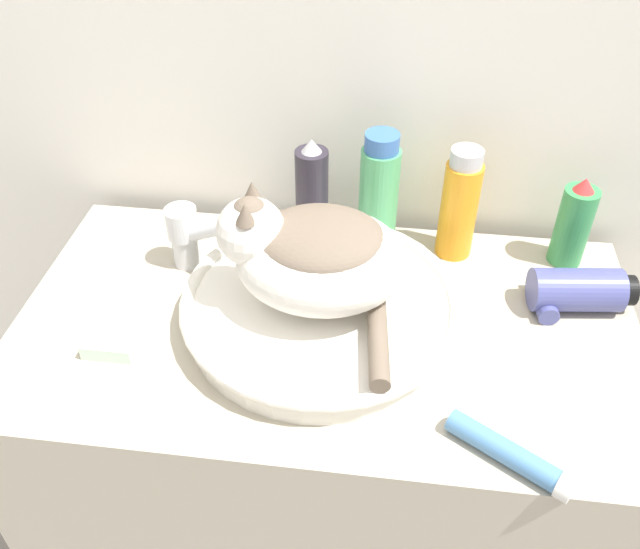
{
  "coord_description": "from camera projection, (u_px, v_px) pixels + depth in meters",
  "views": [
    {
      "loc": [
        0.09,
        -0.48,
        1.54
      ],
      "look_at": [
        -0.01,
        0.25,
        0.92
      ],
      "focal_mm": 38.0,
      "sensor_mm": 36.0,
      "label": 1
    }
  ],
  "objects": [
    {
      "name": "shampoo_bottle_tall",
      "position": [
        459.0,
        205.0,
        1.11
      ],
      "size": [
        0.06,
        0.06,
        0.2
      ],
      "color": "orange",
      "rests_on": "vanity_counter"
    },
    {
      "name": "hairspray_can_black",
      "position": [
        312.0,
        196.0,
        1.14
      ],
      "size": [
        0.06,
        0.06,
        0.2
      ],
      "color": "#28232D",
      "rests_on": "vanity_counter"
    },
    {
      "name": "vanity_counter",
      "position": [
        325.0,
        475.0,
        1.3
      ],
      "size": [
        0.95,
        0.53,
        0.81
      ],
      "color": "#B2A893",
      "rests_on": "ground_plane"
    },
    {
      "name": "spray_bottle_trigger",
      "position": [
        573.0,
        224.0,
        1.11
      ],
      "size": [
        0.06,
        0.06,
        0.16
      ],
      "color": "#338C4C",
      "rests_on": "vanity_counter"
    },
    {
      "name": "cat",
      "position": [
        313.0,
        254.0,
        0.96
      ],
      "size": [
        0.27,
        0.28,
        0.17
      ],
      "rotation": [
        0.0,
        0.0,
        3.17
      ],
      "color": "silver",
      "rests_on": "sink_basin"
    },
    {
      "name": "cream_tube",
      "position": [
        511.0,
        454.0,
        0.83
      ],
      "size": [
        0.16,
        0.12,
        0.04
      ],
      "rotation": [
        0.0,
        0.0,
        -0.56
      ],
      "color": "#4C7FB2",
      "rests_on": "vanity_counter"
    },
    {
      "name": "faucet",
      "position": [
        189.0,
        234.0,
        1.1
      ],
      "size": [
        0.13,
        0.08,
        0.13
      ],
      "rotation": [
        0.0,
        0.0,
        -0.42
      ],
      "color": "silver",
      "rests_on": "vanity_counter"
    },
    {
      "name": "mouthwash_bottle",
      "position": [
        379.0,
        195.0,
        1.12
      ],
      "size": [
        0.07,
        0.07,
        0.22
      ],
      "color": "#4CA366",
      "rests_on": "vanity_counter"
    },
    {
      "name": "hair_dryer",
      "position": [
        575.0,
        291.0,
        1.04
      ],
      "size": [
        0.16,
        0.09,
        0.07
      ],
      "rotation": [
        0.0,
        0.0,
        0.12
      ],
      "color": "#474C8C",
      "rests_on": "vanity_counter"
    },
    {
      "name": "sink_basin",
      "position": [
        321.0,
        306.0,
        1.02
      ],
      "size": [
        0.42,
        0.42,
        0.05
      ],
      "color": "white",
      "rests_on": "vanity_counter"
    },
    {
      "name": "soap_bar",
      "position": [
        110.0,
        346.0,
        0.98
      ],
      "size": [
        0.07,
        0.04,
        0.02
      ],
      "color": "silver",
      "rests_on": "vanity_counter"
    }
  ]
}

